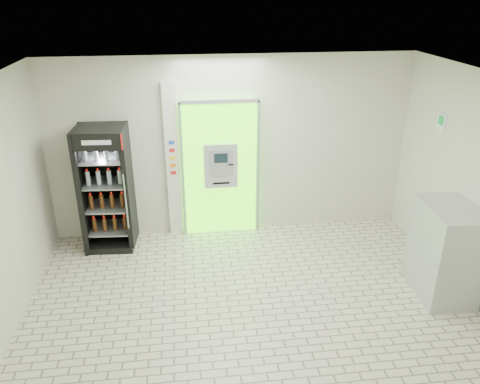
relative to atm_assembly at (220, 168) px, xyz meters
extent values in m
plane|color=beige|center=(0.20, -2.41, -1.17)|extent=(6.00, 6.00, 0.00)
plane|color=beige|center=(0.20, 0.09, 0.33)|extent=(6.00, 0.00, 6.00)
plane|color=beige|center=(0.20, -4.91, 0.33)|extent=(6.00, 0.00, 6.00)
plane|color=white|center=(0.20, -2.41, 1.83)|extent=(6.00, 6.00, 0.00)
cube|color=#4EF410|center=(0.00, 0.02, -0.02)|extent=(1.20, 0.12, 2.30)
cube|color=gray|center=(0.00, -0.05, 1.13)|extent=(1.28, 0.04, 0.06)
cube|color=gray|center=(-0.63, -0.05, -0.02)|extent=(0.04, 0.04, 2.30)
cube|color=gray|center=(0.63, -0.05, -0.02)|extent=(0.04, 0.04, 2.30)
cube|color=black|center=(0.10, -0.04, -0.67)|extent=(0.62, 0.01, 0.67)
cube|color=black|center=(-0.34, -0.04, 0.81)|extent=(0.22, 0.01, 0.18)
cube|color=#B6B8BE|center=(0.00, -0.09, 0.08)|extent=(0.55, 0.12, 0.75)
cube|color=black|center=(0.00, -0.16, 0.23)|extent=(0.22, 0.01, 0.16)
cube|color=gray|center=(0.00, -0.16, -0.05)|extent=(0.16, 0.01, 0.12)
cube|color=black|center=(0.16, -0.16, 0.11)|extent=(0.09, 0.01, 0.02)
cube|color=black|center=(0.00, -0.16, -0.21)|extent=(0.28, 0.01, 0.03)
cube|color=silver|center=(-0.78, 0.04, 0.13)|extent=(0.22, 0.10, 2.60)
cube|color=#193FB2|center=(-0.78, -0.02, 0.48)|extent=(0.09, 0.01, 0.06)
cube|color=red|center=(-0.78, -0.02, 0.35)|extent=(0.09, 0.01, 0.06)
cube|color=yellow|center=(-0.78, -0.02, 0.22)|extent=(0.09, 0.01, 0.06)
cube|color=orange|center=(-0.78, -0.02, 0.09)|extent=(0.09, 0.01, 0.06)
cube|color=red|center=(-0.78, -0.02, -0.04)|extent=(0.09, 0.01, 0.06)
cube|color=black|center=(-1.84, -0.27, -0.16)|extent=(0.80, 0.74, 2.01)
cube|color=black|center=(-1.84, 0.05, -0.16)|extent=(0.76, 0.10, 2.01)
cube|color=#A90F09|center=(-1.84, -0.61, 0.71)|extent=(0.74, 0.06, 0.24)
cube|color=white|center=(-1.84, -0.61, 0.71)|extent=(0.42, 0.03, 0.07)
cube|color=black|center=(-1.84, -0.27, -1.12)|extent=(0.80, 0.74, 0.10)
cylinder|color=gray|center=(-1.51, -0.63, -0.25)|extent=(0.03, 0.03, 0.91)
cube|color=gray|center=(-1.84, -0.27, -0.87)|extent=(0.67, 0.63, 0.02)
cube|color=gray|center=(-1.84, -0.27, -0.47)|extent=(0.67, 0.63, 0.02)
cube|color=gray|center=(-1.84, -0.27, -0.06)|extent=(0.67, 0.63, 0.02)
cube|color=gray|center=(-1.84, -0.27, 0.34)|extent=(0.67, 0.63, 0.02)
cube|color=#B6B8BE|center=(2.86, -2.20, -0.51)|extent=(0.72, 1.02, 1.32)
cube|color=gray|center=(2.53, -2.20, -0.45)|extent=(0.06, 0.97, 0.01)
cube|color=white|center=(3.19, -1.01, 0.95)|extent=(0.02, 0.22, 0.26)
cube|color=#0B7E2E|center=(3.18, -1.01, 0.98)|extent=(0.00, 0.14, 0.14)
camera|label=1|loc=(-0.59, -7.27, 2.79)|focal=35.00mm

